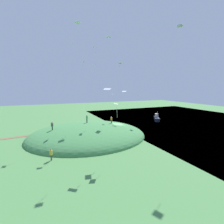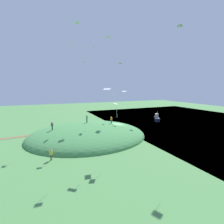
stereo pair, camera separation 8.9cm
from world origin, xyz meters
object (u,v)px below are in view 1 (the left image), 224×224
(kite_1, at_px, (121,63))
(kite_12, at_px, (94,65))
(kite_5, at_px, (116,105))
(kite_8, at_px, (78,23))
(person_with_child, at_px, (87,118))
(person_walking_path, at_px, (52,125))
(kite_10, at_px, (100,84))
(kite_6, at_px, (114,95))
(kite_3, at_px, (139,95))
(kite_7, at_px, (107,89))
(kite_9, at_px, (83,62))
(mooring_post, at_px, (117,125))
(person_near_shore, at_px, (51,153))
(kite_11, at_px, (72,44))
(person_on_hilltop, at_px, (111,119))
(kite_2, at_px, (108,39))
(kite_4, at_px, (95,48))
(kite_0, at_px, (124,92))
(boat_on_lake, at_px, (157,118))
(kite_14, at_px, (180,26))
(kite_13, at_px, (115,87))

(kite_1, bearing_deg, kite_12, 7.85)
(kite_1, height_order, kite_5, kite_1)
(kite_1, xyz_separation_m, kite_8, (13.31, 13.06, 3.16))
(person_with_child, distance_m, person_walking_path, 8.17)
(person_with_child, relative_size, kite_10, 0.81)
(person_walking_path, distance_m, kite_6, 15.85)
(kite_10, bearing_deg, person_walking_path, -1.99)
(kite_1, bearing_deg, person_walking_path, 8.21)
(kite_3, relative_size, kite_7, 0.83)
(person_with_child, bearing_deg, kite_3, -12.18)
(kite_1, height_order, kite_9, kite_1)
(kite_6, bearing_deg, mooring_post, -117.02)
(person_near_shore, height_order, kite_11, kite_11)
(kite_8, bearing_deg, kite_3, -150.01)
(person_near_shore, relative_size, kite_7, 1.20)
(person_on_hilltop, bearing_deg, person_walking_path, 142.28)
(person_near_shore, bearing_deg, kite_2, 121.68)
(kite_2, bearing_deg, kite_1, -124.70)
(person_walking_path, height_order, kite_6, kite_6)
(person_near_shore, bearing_deg, kite_4, 158.37)
(kite_5, distance_m, kite_8, 12.78)
(kite_0, distance_m, kite_12, 9.93)
(kite_12, bearing_deg, boat_on_lake, -163.35)
(kite_11, bearing_deg, kite_12, 177.00)
(boat_on_lake, xyz_separation_m, kite_7, (26.28, 21.36, 9.99))
(kite_1, xyz_separation_m, kite_10, (6.44, 2.79, -5.13))
(kite_5, relative_size, mooring_post, 1.86)
(person_on_hilltop, xyz_separation_m, kite_12, (3.70, -1.36, 12.52))
(boat_on_lake, height_order, kite_7, kite_7)
(kite_14, height_order, mooring_post, kite_14)
(person_on_hilltop, bearing_deg, kite_6, -149.27)
(kite_7, bearing_deg, kite_12, -99.93)
(boat_on_lake, xyz_separation_m, person_near_shore, (34.39, 18.48, 0.39))
(kite_7, height_order, kite_14, kite_14)
(kite_3, relative_size, kite_12, 0.74)
(kite_6, distance_m, kite_7, 2.43)
(boat_on_lake, height_order, kite_4, kite_4)
(kite_11, bearing_deg, kite_7, 98.55)
(kite_10, bearing_deg, mooring_post, -140.46)
(kite_12, bearing_deg, kite_10, 112.53)
(person_with_child, height_order, kite_4, kite_4)
(kite_6, relative_size, kite_13, 1.39)
(person_on_hilltop, relative_size, kite_2, 0.79)
(boat_on_lake, bearing_deg, person_with_child, 136.64)
(kite_6, distance_m, kite_8, 11.54)
(kite_14, bearing_deg, kite_6, -12.47)
(kite_2, distance_m, kite_4, 7.93)
(kite_8, xyz_separation_m, mooring_post, (-14.00, -16.15, -19.45))
(person_with_child, height_order, kite_2, kite_2)
(kite_0, xyz_separation_m, kite_5, (9.12, 14.75, -1.47))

